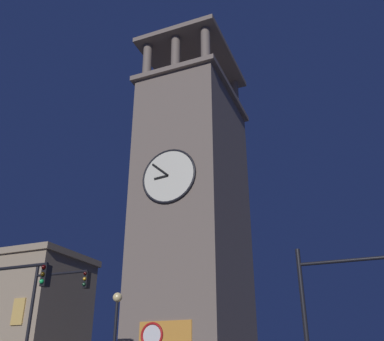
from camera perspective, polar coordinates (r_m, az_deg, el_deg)
The scene contains 4 objects.
clocktower at distance 30.74m, azimuth 0.24°, elevation -6.53°, with size 6.65×9.00×27.26m.
traffic_signal_mid at distance 15.50m, azimuth 20.34°, elevation -15.51°, with size 4.59×0.41×5.38m.
traffic_signal_far at distance 22.33m, azimuth -18.62°, elevation -17.07°, with size 3.21×0.41×6.27m.
street_lamp at distance 21.15m, azimuth -10.07°, elevation -19.42°, with size 0.44×0.44×4.81m.
Camera 1 is at (-10.06, 23.96, 1.43)m, focal length 40.32 mm.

